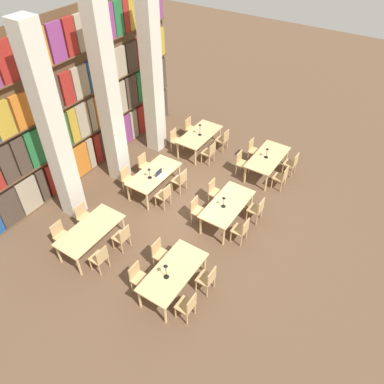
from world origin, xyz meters
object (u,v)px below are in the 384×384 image
(chair_10, at_px, (292,163))
(chair_2, at_px, (208,279))
(reading_table_0, at_px, (173,273))
(chair_19, at_px, (145,165))
(pillar_left, at_px, (53,132))
(chair_17, at_px, (128,179))
(desk_lamp_2, at_px, (267,151))
(desk_lamp_0, at_px, (166,269))
(chair_14, at_px, (122,237))
(reading_table_2, at_px, (268,158))
(pillar_right, at_px, (152,75))
(chair_20, at_px, (209,152))
(desk_lamp_3, at_px, (149,171))
(chair_21, at_px, (176,140))
(chair_5, at_px, (197,210))
(chair_15, at_px, (84,216))
(chair_1, at_px, (138,277))
(chair_6, at_px, (257,209))
(chair_11, at_px, (253,150))
(chair_22, at_px, (223,139))
(chair_4, at_px, (241,230))
(chair_13, at_px, (61,235))
(laptop, at_px, (161,175))
(chair_16, at_px, (164,195))
(desk_lamp_4, at_px, (200,127))
(reading_table_1, at_px, (227,205))
(reading_table_4, at_px, (154,175))
(desk_lamp_1, at_px, (224,200))
(chair_8, at_px, (281,177))
(chair_23, at_px, (190,128))
(chair_0, at_px, (187,306))
(reading_table_3, at_px, (90,231))
(chair_9, at_px, (242,162))
(chair_18, at_px, (180,180))
(reading_table_5, at_px, (200,136))
(chair_12, at_px, (100,258))
(pillar_center, at_px, (108,100))
(chair_7, at_px, (215,192))

(chair_10, bearing_deg, chair_2, -179.44)
(reading_table_0, height_order, chair_19, chair_19)
(pillar_left, xyz_separation_m, chair_17, (1.77, -0.81, -2.52))
(pillar_left, bearing_deg, desk_lamp_2, -40.28)
(desk_lamp_0, distance_m, chair_17, 4.52)
(pillar_left, distance_m, chair_14, 3.49)
(reading_table_2, xyz_separation_m, chair_14, (-5.54, 1.98, -0.18))
(pillar_right, xyz_separation_m, chair_20, (0.21, -2.31, -2.52))
(desk_lamp_3, relative_size, chair_21, 0.46)
(chair_5, height_order, chair_15, same)
(chair_1, bearing_deg, chair_15, -106.55)
(chair_5, bearing_deg, chair_1, 1.29)
(chair_6, distance_m, chair_11, 3.22)
(chair_17, distance_m, chair_22, 4.17)
(chair_2, xyz_separation_m, chair_14, (-0.10, 2.80, 0.00))
(chair_4, relative_size, chair_19, 1.00)
(chair_13, relative_size, laptop, 2.78)
(chair_16, bearing_deg, reading_table_2, -30.76)
(chair_21, xyz_separation_m, desk_lamp_4, (0.45, -0.81, 0.59))
(reading_table_1, height_order, reading_table_4, same)
(desk_lamp_1, relative_size, desk_lamp_3, 0.98)
(pillar_left, xyz_separation_m, reading_table_1, (2.28, -4.36, -2.33))
(chair_8, xyz_separation_m, chair_11, (0.95, 1.52, 0.00))
(reading_table_4, distance_m, chair_23, 3.51)
(chair_22, bearing_deg, chair_0, -157.14)
(chair_13, bearing_deg, reading_table_3, 120.89)
(chair_9, height_order, chair_14, same)
(pillar_left, distance_m, chair_22, 6.61)
(chair_18, bearing_deg, laptop, 132.42)
(pillar_left, xyz_separation_m, chair_10, (5.65, -5.13, -2.52))
(chair_10, relative_size, chair_11, 1.00)
(chair_6, relative_size, reading_table_5, 0.45)
(chair_12, xyz_separation_m, desk_lamp_4, (6.33, 0.79, 0.59))
(chair_8, bearing_deg, chair_20, 91.74)
(chair_19, relative_size, chair_21, 1.00)
(chair_4, distance_m, reading_table_4, 3.59)
(chair_6, relative_size, desk_lamp_2, 2.19)
(chair_16, xyz_separation_m, chair_23, (3.88, 1.54, 0.00))
(reading_table_5, bearing_deg, reading_table_3, -179.28)
(laptop, bearing_deg, pillar_center, 91.38)
(reading_table_2, xyz_separation_m, chair_19, (-2.51, 3.56, -0.18))
(chair_19, bearing_deg, chair_7, 92.46)
(desk_lamp_0, height_order, chair_19, desk_lamp_0)
(chair_16, distance_m, chair_19, 1.78)
(desk_lamp_2, relative_size, reading_table_4, 0.20)
(chair_0, xyz_separation_m, chair_16, (2.94, 2.86, 0.00))
(pillar_left, distance_m, chair_21, 5.32)
(chair_1, xyz_separation_m, chair_23, (6.83, 2.88, 0.00))
(chair_5, bearing_deg, chair_16, -89.88)
(chair_17, relative_size, chair_22, 1.00)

